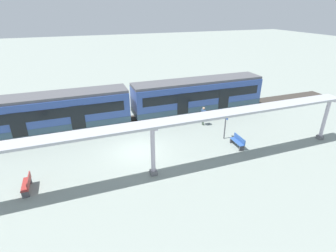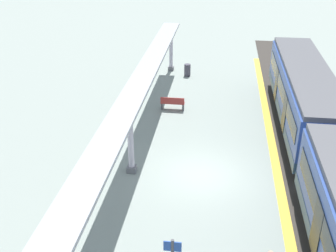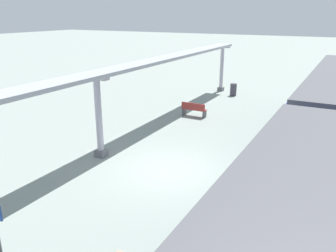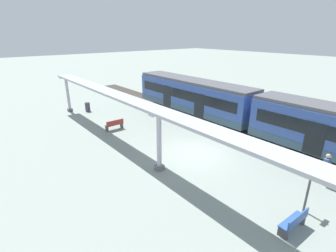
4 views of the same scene
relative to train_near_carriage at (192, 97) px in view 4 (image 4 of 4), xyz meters
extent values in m
plane|color=gray|center=(5.39, 6.15, -1.83)|extent=(176.00, 176.00, 0.00)
cube|color=yellow|center=(1.81, 6.15, -1.83)|extent=(0.43, 37.86, 0.01)
cube|color=#38332D|center=(-0.01, 6.15, -1.83)|extent=(3.20, 49.86, 0.01)
cube|color=#314D9A|center=(-0.01, 0.00, 0.11)|extent=(2.60, 13.17, 2.60)
cube|color=#2F4B66|center=(-0.01, 0.00, -0.92)|extent=(2.63, 13.19, 0.55)
cube|color=#515156|center=(-0.01, 0.00, 1.53)|extent=(2.39, 13.17, 0.24)
cube|color=black|center=(1.31, 0.00, 0.42)|extent=(0.03, 12.12, 0.84)
cube|color=black|center=(1.31, -2.19, -0.14)|extent=(0.04, 1.10, 2.00)
cube|color=black|center=(1.31, 2.19, -0.14)|extent=(0.04, 1.10, 2.00)
cube|color=black|center=(-0.01, 4.21, -1.51)|extent=(2.21, 0.90, 0.64)
cube|color=black|center=(-0.01, -4.21, -1.51)|extent=(2.21, 0.90, 0.64)
cube|color=black|center=(1.31, 11.57, -0.14)|extent=(0.04, 1.10, 2.00)
cube|color=black|center=(-0.01, 9.55, -1.51)|extent=(2.21, 0.90, 0.64)
cube|color=slate|center=(8.73, -8.76, -1.68)|extent=(0.44, 0.44, 0.30)
cylinder|color=#B5ADBE|center=(8.73, -8.76, 0.01)|extent=(0.28, 0.28, 3.09)
cube|color=#B5ADBE|center=(8.73, -8.76, 1.62)|extent=(1.10, 0.36, 0.12)
cube|color=slate|center=(8.73, 6.34, -1.68)|extent=(0.44, 0.44, 0.30)
cylinder|color=#B5ADBE|center=(8.73, 6.34, 0.01)|extent=(0.28, 0.28, 3.09)
cube|color=#B5ADBE|center=(8.73, 6.34, 1.62)|extent=(1.10, 0.36, 0.12)
cube|color=#A8AAB2|center=(8.73, 5.98, 1.76)|extent=(1.20, 30.28, 0.16)
cube|color=#31579D|center=(7.47, 13.53, -1.39)|extent=(1.52, 0.49, 0.04)
cube|color=#31579D|center=(7.48, 13.72, -1.17)|extent=(1.50, 0.11, 0.40)
cube|color=#4C4C51|center=(8.14, 13.50, -1.62)|extent=(0.11, 0.40, 0.42)
cube|color=#4C4C51|center=(6.80, 13.55, -1.62)|extent=(0.11, 0.40, 0.42)
cube|color=maroon|center=(7.67, -1.21, -1.39)|extent=(1.50, 0.44, 0.04)
cube|color=maroon|center=(7.67, -1.02, -1.17)|extent=(1.50, 0.06, 0.40)
cube|color=#4C4C51|center=(8.34, -1.21, -1.62)|extent=(0.10, 0.40, 0.42)
cube|color=#4C4C51|center=(7.00, -1.21, -1.62)|extent=(0.10, 0.40, 0.42)
cylinder|color=#413D4A|center=(7.32, -7.59, -1.37)|extent=(0.48, 0.48, 0.92)
cylinder|color=#4C4C51|center=(5.92, 13.33, -0.73)|extent=(0.10, 0.10, 2.20)
cube|color=#284C9E|center=(5.92, 13.33, 0.12)|extent=(0.56, 0.04, 0.36)
cylinder|color=#4D614D|center=(2.81, 12.93, -1.40)|extent=(0.11, 0.11, 0.86)
cylinder|color=#4D614D|center=(2.99, 12.93, -1.40)|extent=(0.11, 0.11, 0.86)
cube|color=#3A5786|center=(2.90, 12.93, -0.64)|extent=(0.51, 0.23, 0.65)
sphere|color=tan|center=(2.90, 12.93, -0.20)|extent=(0.23, 0.23, 0.23)
camera|label=1|loc=(22.26, 2.33, 8.18)|focal=27.81mm
camera|label=2|loc=(4.76, 23.22, 9.18)|focal=45.31mm
camera|label=3|loc=(-0.44, 17.24, 4.14)|focal=36.99mm
camera|label=4|loc=(16.49, 16.70, 5.68)|focal=26.93mm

